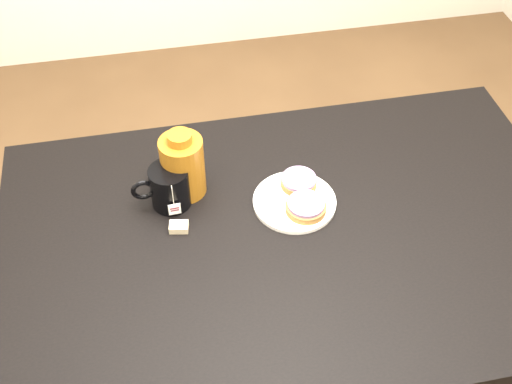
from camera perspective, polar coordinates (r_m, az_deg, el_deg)
ground_plane at (r=2.16m, az=2.48°, el=-16.60°), size 4.00×4.00×0.00m
table at (r=1.60m, az=3.22°, el=-5.51°), size 1.40×0.90×0.75m
plate at (r=1.59m, az=3.44°, el=-0.81°), size 0.21×0.21×0.02m
bagel_back at (r=1.62m, az=3.83°, el=0.94°), size 0.10×0.10×0.03m
bagel_front at (r=1.56m, az=4.46°, el=-1.30°), size 0.13×0.13×0.03m
mug at (r=1.57m, az=-7.74°, el=0.46°), size 0.15×0.11×0.11m
teabag_pouch at (r=1.54m, az=-6.87°, el=-3.10°), size 0.05×0.04×0.02m
bagel_package at (r=1.58m, az=-6.53°, el=2.36°), size 0.12×0.12×0.19m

